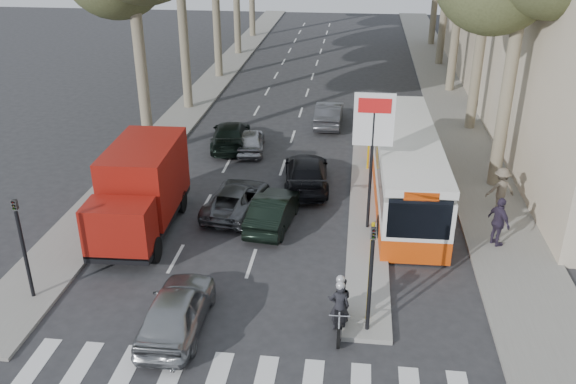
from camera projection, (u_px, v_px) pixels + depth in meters
The scene contains 19 objects.
ground at pixel (268, 297), 20.06m from camera, with size 120.00×120.00×0.00m, color #28282B.
sidewalk_right at pixel (446, 94), 41.60m from camera, with size 3.20×70.00×0.12m, color gray.
median_left at pixel (218, 76), 46.08m from camera, with size 2.40×64.00×0.12m, color gray.
traffic_island at pixel (367, 170), 29.57m from camera, with size 1.50×26.00×0.16m, color gray.
billboard at pixel (372, 143), 22.64m from camera, with size 1.50×12.10×5.60m.
traffic_light_island at pixel (371, 262), 17.31m from camera, with size 0.16×0.41×3.60m.
traffic_light_left at pixel (20, 232), 18.93m from camera, with size 0.16×0.41×3.60m.
silver_hatchback at pixel (177, 310), 18.22m from camera, with size 1.70×4.22×1.44m, color #93969A.
dark_hatchback at pixel (274, 210), 24.33m from camera, with size 1.42×4.06×1.34m, color black.
queue_car_a at pixel (237, 199), 25.44m from camera, with size 2.01×4.35×1.21m, color #44464B.
queue_car_b at pixel (306, 173), 27.68m from camera, with size 1.97×4.84×1.40m, color black.
queue_car_c at pixel (250, 140), 31.81m from camera, with size 1.42×3.52×1.20m, color #9C9FA4.
queue_car_d at pixel (329, 114), 35.61m from camera, with size 1.47×4.23×1.39m, color #45474C.
queue_car_e at pixel (231, 135), 32.32m from camera, with size 1.91×4.69×1.36m, color black.
red_truck at pixel (141, 189), 23.51m from camera, with size 2.65×6.40×3.37m.
city_bus at pixel (405, 165), 26.23m from camera, with size 2.78×11.51×3.02m.
motorcycle at pixel (340, 305), 18.32m from camera, with size 0.75×2.08×1.77m.
pedestrian_near at pixel (499, 222), 22.54m from camera, with size 1.13×0.55×1.92m, color #382D44.
pedestrian_far at pixel (501, 189), 25.22m from camera, with size 1.21×0.54×1.87m, color #6A5E4F.
Camera 1 is at (2.65, -16.51, 11.64)m, focal length 38.00 mm.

